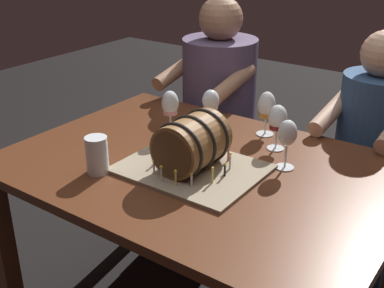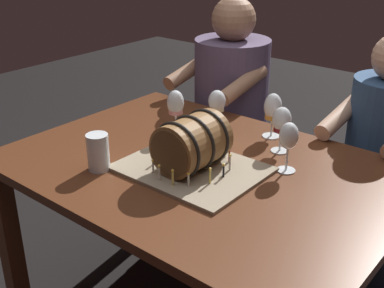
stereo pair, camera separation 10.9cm
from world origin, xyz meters
The scene contains 10 objects.
dining_table centered at (0.00, 0.00, 0.64)m, with size 1.39×0.99×0.74m.
barrel_cake centered at (0.00, -0.06, 0.82)m, with size 0.48×0.38×0.20m.
wine_glass_rose centered at (-0.24, 0.13, 0.87)m, with size 0.07×0.07×0.19m.
wine_glass_white centered at (-0.14, 0.28, 0.86)m, with size 0.07×0.07×0.18m.
wine_glass_red centered at (0.16, 0.27, 0.86)m, with size 0.07×0.07×0.18m.
wine_glass_empty centered at (0.26, 0.15, 0.86)m, with size 0.07×0.07×0.18m.
wine_glass_amber centered at (0.06, 0.37, 0.85)m, with size 0.07×0.07×0.18m.
beer_pint centered at (-0.25, -0.26, 0.80)m, with size 0.08×0.08×0.13m.
person_seated_left centered at (-0.39, 0.72, 0.58)m, with size 0.42×0.49×1.21m.
person_seated_right centered at (0.39, 0.72, 0.51)m, with size 0.36×0.46×1.14m.
Camera 2 is at (0.99, -1.25, 1.53)m, focal length 46.55 mm.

